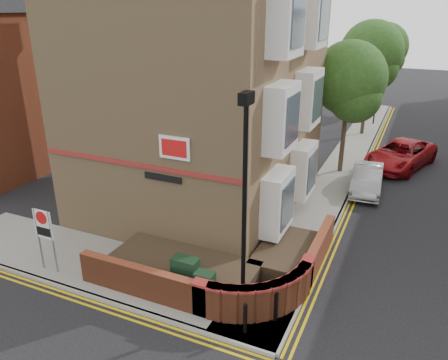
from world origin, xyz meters
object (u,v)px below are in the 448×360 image
zone_sign (44,229)px  silver_car_near (367,179)px  lamppost (244,210)px  utility_cabinet_large (186,275)px

zone_sign → silver_car_near: 14.39m
lamppost → utility_cabinet_large: 3.24m
utility_cabinet_large → silver_car_near: 11.39m
lamppost → zone_sign: bearing=-173.9°
lamppost → silver_car_near: (2.00, 10.80, -2.71)m
lamppost → silver_car_near: lamppost is taller
lamppost → zone_sign: size_ratio=2.86×
silver_car_near → lamppost: bearing=-104.8°
utility_cabinet_large → silver_car_near: size_ratio=0.31×
utility_cabinet_large → zone_sign: (-4.70, -0.80, 0.92)m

